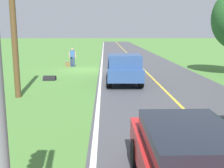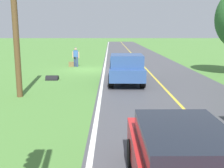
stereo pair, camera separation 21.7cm
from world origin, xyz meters
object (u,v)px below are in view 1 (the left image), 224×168
Objects in this scene: pickup_truck_passing at (124,67)px; suitcase_carried at (68,64)px; utility_pole_roadside at (13,20)px; hitchhiker_walking at (72,56)px; sedan_ahead_same_lane at (191,163)px.

suitcase_carried is at bearing -59.89° from pickup_truck_passing.
utility_pole_roadside reaches higher than suitcase_carried.
utility_pole_roadside is at bearing -8.21° from suitcase_carried.
hitchhiker_walking is 20.38m from sedan_ahead_same_lane.
hitchhiker_walking is 0.40× the size of sedan_ahead_same_lane.
sedan_ahead_same_lane is at bearing 124.73° from utility_pole_roadside.
hitchhiker_walking is 0.24× the size of utility_pole_roadside.
pickup_truck_passing is 7.07m from utility_pole_roadside.
pickup_truck_passing is at bearing -88.09° from sedan_ahead_same_lane.
hitchhiker_walking reaches higher than sedan_ahead_same_lane.
utility_pole_roadside reaches higher than hitchhiker_walking.
sedan_ahead_same_lane reaches higher than suitcase_carried.
hitchhiker_walking is at bearing 100.86° from suitcase_carried.
pickup_truck_passing is at bearing 26.51° from suitcase_carried.
pickup_truck_passing is (-4.49, 7.74, 0.74)m from suitcase_carried.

